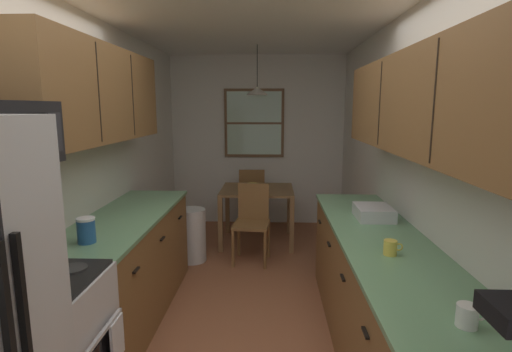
{
  "coord_description": "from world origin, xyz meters",
  "views": [
    {
      "loc": [
        0.23,
        -2.38,
        1.79
      ],
      "look_at": [
        0.07,
        1.4,
        1.12
      ],
      "focal_mm": 27.62,
      "sensor_mm": 36.0,
      "label": 1
    }
  ],
  "objects": [
    {
      "name": "counter_left",
      "position": [
        -1.0,
        0.74,
        0.45
      ],
      "size": [
        0.64,
        1.96,
        0.9
      ],
      "color": "brown",
      "rests_on": "ground"
    },
    {
      "name": "table_serving_bowl",
      "position": [
        -0.03,
        2.7,
        0.76
      ],
      "size": [
        0.19,
        0.19,
        0.06
      ],
      "primitive_type": "cylinder",
      "color": "#E0D14C",
      "rests_on": "dining_table"
    },
    {
      "name": "trash_bin",
      "position": [
        -0.7,
        1.99,
        0.31
      ],
      "size": [
        0.32,
        0.32,
        0.62
      ],
      "primitive_type": "cylinder",
      "color": "silver",
      "rests_on": "ground"
    },
    {
      "name": "counter_right",
      "position": [
        1.0,
        0.03,
        0.45
      ],
      "size": [
        0.64,
        3.17,
        0.9
      ],
      "color": "brown",
      "rests_on": "ground"
    },
    {
      "name": "wall_right",
      "position": [
        1.35,
        1.0,
        1.27
      ],
      "size": [
        0.1,
        9.0,
        2.55
      ],
      "primitive_type": "cube",
      "color": "silver",
      "rests_on": "ground"
    },
    {
      "name": "storage_canister",
      "position": [
        -1.0,
        0.07,
        0.99
      ],
      "size": [
        0.12,
        0.12,
        0.17
      ],
      "color": "#265999",
      "rests_on": "counter_left"
    },
    {
      "name": "dining_chair_near",
      "position": [
        -0.0,
        2.05,
        0.5
      ],
      "size": [
        0.44,
        0.44,
        0.9
      ],
      "color": "brown",
      "rests_on": "ground"
    },
    {
      "name": "pendant_light",
      "position": [
        0.03,
        2.67,
        1.99
      ],
      "size": [
        0.28,
        0.28,
        0.61
      ],
      "color": "black"
    },
    {
      "name": "ceiling_slab",
      "position": [
        0.0,
        1.0,
        2.59
      ],
      "size": [
        4.4,
        9.0,
        0.08
      ],
      "primitive_type": "cube",
      "color": "white"
    },
    {
      "name": "dining_chair_far",
      "position": [
        -0.06,
        3.29,
        0.5
      ],
      "size": [
        0.4,
        0.4,
        0.9
      ],
      "color": "brown",
      "rests_on": "ground"
    },
    {
      "name": "dining_table",
      "position": [
        0.03,
        2.67,
        0.62
      ],
      "size": [
        0.94,
        0.82,
        0.73
      ],
      "color": "brown",
      "rests_on": "ground"
    },
    {
      "name": "mug_by_coffeemaker",
      "position": [
        0.95,
        -0.07,
        0.95
      ],
      "size": [
        0.12,
        0.08,
        0.09
      ],
      "color": "#E5CC4C",
      "rests_on": "counter_right"
    },
    {
      "name": "ground_plane",
      "position": [
        0.0,
        1.0,
        0.0
      ],
      "size": [
        12.0,
        12.0,
        0.0
      ],
      "primitive_type": "plane",
      "color": "#995B3D"
    },
    {
      "name": "mug_spare",
      "position": [
        1.03,
        -0.86,
        0.95
      ],
      "size": [
        0.12,
        0.09,
        0.09
      ],
      "color": "white",
      "rests_on": "counter_right"
    },
    {
      "name": "dish_rack",
      "position": [
        1.05,
        0.73,
        0.95
      ],
      "size": [
        0.28,
        0.34,
        0.1
      ],
      "primitive_type": "cube",
      "color": "silver",
      "rests_on": "counter_right"
    },
    {
      "name": "wall_left",
      "position": [
        -1.35,
        1.0,
        1.27
      ],
      "size": [
        0.1,
        9.0,
        2.55
      ],
      "primitive_type": "cube",
      "color": "silver",
      "rests_on": "ground"
    },
    {
      "name": "upper_cabinets_right",
      "position": [
        1.14,
        -0.02,
        1.81
      ],
      "size": [
        0.33,
        2.85,
        0.62
      ],
      "color": "brown"
    },
    {
      "name": "upper_cabinets_left",
      "position": [
        -1.14,
        0.69,
        1.89
      ],
      "size": [
        0.33,
        2.04,
        0.74
      ],
      "color": "brown"
    },
    {
      "name": "dish_towel",
      "position": [
        -0.64,
        -0.39,
        0.5
      ],
      "size": [
        0.02,
        0.16,
        0.24
      ],
      "primitive_type": "cube",
      "color": "white"
    },
    {
      "name": "back_window",
      "position": [
        -0.05,
        3.58,
        1.55
      ],
      "size": [
        0.9,
        0.05,
        1.02
      ],
      "color": "brown"
    },
    {
      "name": "wall_back",
      "position": [
        0.0,
        3.65,
        1.27
      ],
      "size": [
        4.4,
        0.1,
        2.55
      ],
      "primitive_type": "cube",
      "color": "silver",
      "rests_on": "ground"
    }
  ]
}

